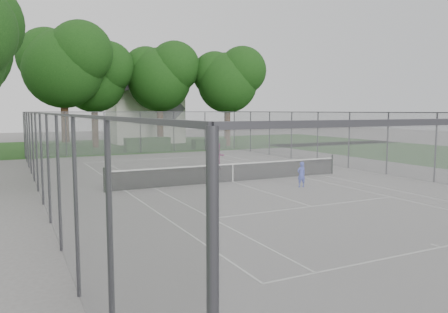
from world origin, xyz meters
name	(u,v)px	position (x,y,z in m)	size (l,w,h in m)	color
ground	(233,182)	(0.00, 0.00, 0.00)	(120.00, 120.00, 0.00)	slate
grass_far	(117,145)	(0.00, 26.00, 0.00)	(60.00, 20.00, 0.00)	#1A4012
court_markings	(233,182)	(0.00, 0.00, 0.01)	(11.03, 23.83, 0.01)	silver
tennis_net	(233,172)	(0.00, 0.00, 0.51)	(12.87, 0.10, 1.10)	black
perimeter_fence	(233,146)	(0.00, 0.00, 1.81)	(18.08, 34.08, 3.52)	#38383D
tree_far_left	(64,62)	(-5.40, 21.66, 7.83)	(7.92, 7.23, 11.39)	#3B2215
tree_far_midleft	(95,75)	(-2.32, 24.55, 7.04)	(7.12, 6.50, 10.24)	#3B2215
tree_far_midright	(161,74)	(3.94, 23.34, 7.23)	(7.32, 6.68, 10.52)	#3B2215
tree_far_right	(228,78)	(10.25, 20.65, 6.91)	(7.00, 6.39, 10.06)	#3B2215
hedge_left	(68,149)	(-5.76, 18.41, 0.48)	(3.85, 1.16, 0.96)	#1A4014
hedge_mid	(147,145)	(0.88, 17.99, 0.62)	(3.94, 1.13, 1.24)	#1A4014
hedge_right	(209,144)	(6.95, 18.25, 0.47)	(3.12, 1.14, 0.94)	#1A4014
house	(145,109)	(3.84, 28.90, 3.81)	(7.61, 5.90, 9.47)	silver
girl_player	(301,174)	(2.22, -2.74, 0.60)	(0.44, 0.29, 1.20)	blue
woman_player	(218,156)	(1.34, 4.46, 0.82)	(0.79, 0.62, 1.64)	#7A285A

